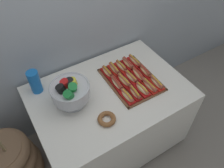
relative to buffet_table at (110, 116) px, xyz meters
The scene contains 23 objects.
ground_plane 0.40m from the buffet_table, ahead, with size 10.00×10.00×0.00m, color gray.
back_wall 1.04m from the buffet_table, 90.00° to the left, with size 6.00×0.10×2.60m, color #9EA8B2.
buffet_table is the anchor object (origin of this frame).
floor_vase 1.00m from the buffet_table, behind, with size 0.54×0.54×1.13m.
serving_tray 0.44m from the buffet_table, ahead, with size 0.42×0.53×0.01m.
hot_dog_0 0.43m from the buffet_table, 62.27° to the right, with size 0.07×0.16×0.06m.
hot_dog_1 0.45m from the buffet_table, 44.40° to the right, with size 0.07×0.16×0.06m.
hot_dog_2 0.48m from the buffet_table, 33.57° to the right, with size 0.07×0.16×0.06m.
hot_dog_3 0.53m from the buffet_table, 26.77° to the right, with size 0.06×0.17×0.06m.
hot_dog_4 0.57m from the buffet_table, 22.22° to the right, with size 0.07×0.18×0.06m.
hot_dog_5 0.41m from the buffet_table, 11.75° to the left, with size 0.07×0.18×0.06m.
hot_dog_6 0.43m from the buffet_table, ahead, with size 0.07×0.18×0.06m.
hot_dog_7 0.46m from the buffet_table, ahead, with size 0.07×0.16×0.06m.
hot_dog_8 0.50m from the buffet_table, ahead, with size 0.07×0.19×0.06m.
hot_dog_9 0.55m from the buffet_table, ahead, with size 0.07×0.17×0.06m.
hot_dog_10 0.45m from the buffet_table, 65.03° to the left, with size 0.06×0.16×0.06m.
hot_dog_11 0.47m from the buffet_table, 48.47° to the left, with size 0.07×0.18×0.06m.
hot_dog_12 0.50m from the buffet_table, 37.29° to the left, with size 0.07×0.17×0.06m.
hot_dog_13 0.54m from the buffet_table, 29.78° to the left, with size 0.07×0.17×0.06m.
hot_dog_14 0.58m from the buffet_table, 24.54° to the left, with size 0.06×0.18×0.06m.
punch_bowl 0.61m from the buffet_table, behind, with size 0.31×0.31×0.26m.
cup_stack 0.77m from the buffet_table, 147.27° to the left, with size 0.09×0.09×0.21m.
donut 0.48m from the buffet_table, 125.67° to the right, with size 0.14×0.14×0.04m.
Camera 1 is at (-0.64, -1.07, 2.20)m, focal length 35.76 mm.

